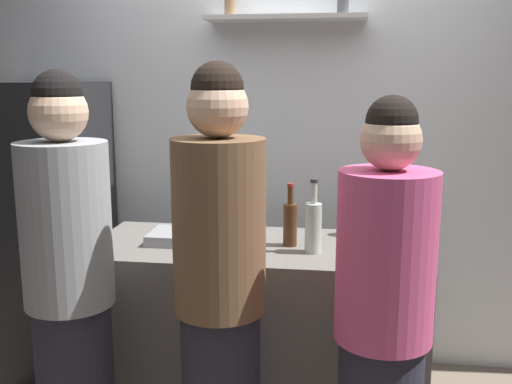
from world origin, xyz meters
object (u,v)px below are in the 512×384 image
wine_bottle_green_glass (401,229)px  person_pink_top (383,329)px  utensil_holder (246,222)px  wine_bottle_pale_glass (313,225)px  baking_pan (186,237)px  person_brown_jacket (220,298)px  refrigerator (47,231)px  person_grey_hoodie (70,293)px  water_bottle_plastic (366,214)px  wine_bottle_amber_glass (290,223)px

wine_bottle_green_glass → person_pink_top: 0.65m
utensil_holder → wine_bottle_pale_glass: bearing=-37.9°
baking_pan → person_brown_jacket: size_ratio=0.20×
baking_pan → person_pink_top: bearing=-36.3°
refrigerator → person_grey_hoodie: bearing=-58.0°
refrigerator → baking_pan: bearing=-21.1°
water_bottle_plastic → person_brown_jacket: person_brown_jacket is taller
utensil_holder → refrigerator: bearing=172.3°
refrigerator → person_pink_top: bearing=-29.2°
person_grey_hoodie → wine_bottle_pale_glass: bearing=-126.1°
person_pink_top → wine_bottle_amber_glass: bearing=95.2°
wine_bottle_green_glass → person_brown_jacket: size_ratio=0.18×
person_brown_jacket → person_pink_top: person_brown_jacket is taller
wine_bottle_amber_glass → water_bottle_plastic: size_ratio=1.17×
refrigerator → wine_bottle_pale_glass: (1.49, -0.42, 0.19)m
wine_bottle_amber_glass → person_grey_hoodie: size_ratio=0.17×
wine_bottle_pale_glass → person_grey_hoodie: bearing=-150.9°
wine_bottle_amber_glass → person_grey_hoodie: 1.01m
baking_pan → utensil_holder: utensil_holder is taller
water_bottle_plastic → person_pink_top: (0.03, -0.88, -0.21)m
wine_bottle_green_glass → wine_bottle_pale_glass: wine_bottle_pale_glass is taller
refrigerator → person_brown_jacket: person_brown_jacket is taller
refrigerator → wine_bottle_green_glass: (1.88, -0.38, 0.18)m
water_bottle_plastic → wine_bottle_pale_glass: bearing=-126.9°
wine_bottle_pale_glass → person_grey_hoodie: 1.05m
person_pink_top → person_brown_jacket: bearing=150.1°
water_bottle_plastic → person_pink_top: person_pink_top is taller
wine_bottle_amber_glass → person_grey_hoodie: person_grey_hoodie is taller
refrigerator → utensil_holder: 1.16m
baking_pan → utensil_holder: size_ratio=1.63×
baking_pan → water_bottle_plastic: (0.84, 0.24, 0.09)m
person_pink_top → water_bottle_plastic: bearing=66.9°
baking_pan → wine_bottle_amber_glass: wine_bottle_amber_glass is taller
baking_pan → wine_bottle_green_glass: 0.99m
utensil_holder → water_bottle_plastic: size_ratio=0.83×
water_bottle_plastic → person_pink_top: bearing=-87.9°
refrigerator → wine_bottle_green_glass: refrigerator is taller
wine_bottle_green_glass → wine_bottle_amber_glass: 0.50m
utensil_holder → water_bottle_plastic: (0.59, 0.05, 0.05)m
wine_bottle_green_glass → water_bottle_plastic: size_ratio=1.23×
utensil_holder → wine_bottle_pale_glass: size_ratio=0.63×
wine_bottle_pale_glass → refrigerator: bearing=164.1°
wine_bottle_pale_glass → wine_bottle_amber_glass: bearing=139.8°
wine_bottle_amber_glass → person_pink_top: size_ratio=0.18×
wine_bottle_pale_glass → wine_bottle_green_glass: bearing=6.4°
baking_pan → person_pink_top: (0.88, -0.64, -0.12)m
wine_bottle_green_glass → water_bottle_plastic: wine_bottle_green_glass is taller
utensil_holder → wine_bottle_pale_glass: wine_bottle_pale_glass is taller
person_grey_hoodie → refrigerator: bearing=-33.2°
utensil_holder → wine_bottle_pale_glass: (0.35, -0.27, 0.06)m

